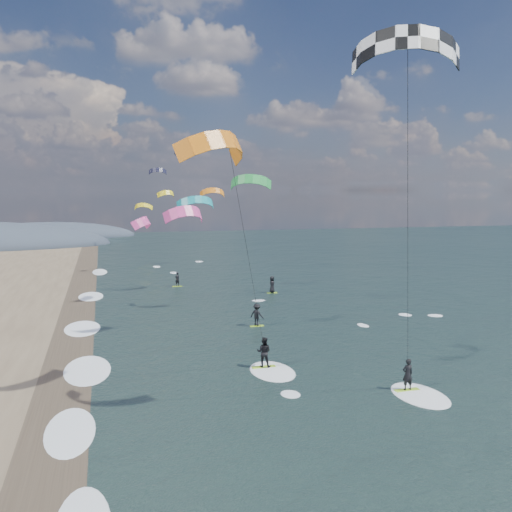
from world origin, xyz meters
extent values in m
plane|color=black|center=(0.00, 0.00, 0.00)|extent=(260.00, 260.00, 0.00)
cube|color=#382D23|center=(-12.00, 10.00, 0.00)|extent=(3.00, 240.00, 0.00)
ellipsoid|color=#3D4756|center=(-22.00, 120.00, 0.00)|extent=(40.00, 18.00, 7.00)
cube|color=#9ED425|center=(6.08, 6.71, 0.03)|extent=(1.40, 0.42, 0.06)
imported|color=black|center=(6.08, 6.71, 0.92)|extent=(0.65, 0.44, 1.73)
ellipsoid|color=white|center=(6.38, 5.91, 0.00)|extent=(2.60, 4.20, 0.12)
cylinder|color=black|center=(4.08, 3.71, 9.04)|extent=(0.02, 0.02, 17.09)
cube|color=#9ED425|center=(-0.33, 12.64, 0.03)|extent=(1.46, 0.45, 0.07)
imported|color=black|center=(-0.33, 12.64, 0.99)|extent=(1.12, 1.03, 1.85)
ellipsoid|color=white|center=(-0.03, 11.84, 0.00)|extent=(2.60, 4.20, 0.12)
cylinder|color=black|center=(-2.08, 9.64, 7.26)|extent=(0.02, 0.02, 13.79)
cube|color=#9ED425|center=(2.09, 23.11, 0.03)|extent=(1.10, 0.35, 0.05)
imported|color=black|center=(2.09, 23.11, 0.95)|extent=(1.29, 1.29, 1.80)
cube|color=#9ED425|center=(7.55, 37.01, 0.03)|extent=(1.10, 0.35, 0.05)
imported|color=black|center=(7.55, 37.01, 0.92)|extent=(0.83, 1.00, 1.75)
cube|color=#9ED425|center=(-1.62, 43.79, 0.03)|extent=(1.10, 0.35, 0.05)
imported|color=black|center=(-1.62, 43.79, 0.85)|extent=(0.70, 0.63, 1.60)
ellipsoid|color=white|center=(-10.80, 6.00, 0.00)|extent=(2.40, 5.40, 0.11)
ellipsoid|color=white|center=(-10.80, 15.00, 0.00)|extent=(2.40, 5.40, 0.11)
ellipsoid|color=white|center=(-10.80, 26.00, 0.00)|extent=(2.40, 5.40, 0.11)
ellipsoid|color=white|center=(-10.80, 40.00, 0.00)|extent=(2.40, 5.40, 0.11)
ellipsoid|color=white|center=(-10.80, 58.00, 0.00)|extent=(2.40, 5.40, 0.11)
camera|label=1|loc=(-9.68, -20.00, 10.83)|focal=40.00mm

